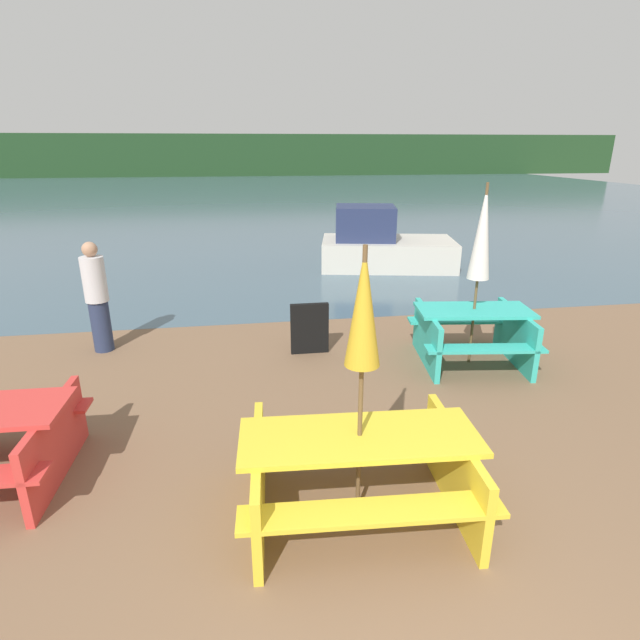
# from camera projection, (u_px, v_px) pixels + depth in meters

# --- Properties ---
(water) EXTENTS (60.00, 50.00, 0.00)m
(water) POSITION_uv_depth(u_px,v_px,m) (254.00, 193.00, 31.97)
(water) COLOR #425B6B
(water) RESTS_ON ground_plane
(far_treeline) EXTENTS (80.00, 1.60, 4.00)m
(far_treeline) POSITION_uv_depth(u_px,v_px,m) (247.00, 155.00, 49.96)
(far_treeline) COLOR #1E3D1E
(far_treeline) RESTS_ON water
(picnic_table_yellow) EXTENTS (1.97, 1.49, 0.73)m
(picnic_table_yellow) POSITION_uv_depth(u_px,v_px,m) (359.00, 464.00, 4.01)
(picnic_table_yellow) COLOR yellow
(picnic_table_yellow) RESTS_ON ground_plane
(picnic_table_teal) EXTENTS (1.69, 1.57, 0.78)m
(picnic_table_teal) POSITION_uv_depth(u_px,v_px,m) (472.00, 331.00, 6.87)
(picnic_table_teal) COLOR #33B7A8
(picnic_table_teal) RESTS_ON ground_plane
(umbrella_gold) EXTENTS (0.27, 0.27, 2.23)m
(umbrella_gold) POSITION_uv_depth(u_px,v_px,m) (363.00, 311.00, 3.58)
(umbrella_gold) COLOR brown
(umbrella_gold) RESTS_ON ground_plane
(umbrella_white) EXTENTS (0.29, 0.29, 2.44)m
(umbrella_white) POSITION_uv_depth(u_px,v_px,m) (482.00, 233.00, 6.42)
(umbrella_white) COLOR brown
(umbrella_white) RESTS_ON ground_plane
(boat) EXTENTS (3.51, 2.37, 1.50)m
(boat) POSITION_uv_depth(u_px,v_px,m) (382.00, 245.00, 12.35)
(boat) COLOR beige
(boat) RESTS_ON water
(person) EXTENTS (0.32, 0.32, 1.62)m
(person) POSITION_uv_depth(u_px,v_px,m) (97.00, 298.00, 7.16)
(person) COLOR #283351
(person) RESTS_ON ground_plane
(signboard) EXTENTS (0.55, 0.08, 0.75)m
(signboard) POSITION_uv_depth(u_px,v_px,m) (310.00, 329.00, 7.21)
(signboard) COLOR black
(signboard) RESTS_ON ground_plane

